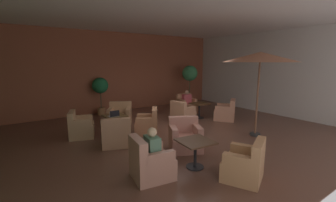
# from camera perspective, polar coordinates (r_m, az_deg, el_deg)

# --- Properties ---
(ground_plane) EXTENTS (10.60, 8.87, 0.02)m
(ground_plane) POSITION_cam_1_polar(r_m,az_deg,el_deg) (7.68, 1.89, -8.00)
(ground_plane) COLOR brown
(wall_back_brick) EXTENTS (10.60, 0.08, 3.67)m
(wall_back_brick) POSITION_cam_1_polar(r_m,az_deg,el_deg) (11.16, -11.67, 7.09)
(wall_back_brick) COLOR brown
(wall_back_brick) RESTS_ON ground_plane
(wall_right_plain) EXTENTS (0.08, 8.87, 3.67)m
(wall_right_plain) POSITION_cam_1_polar(r_m,az_deg,el_deg) (11.27, 24.17, 6.46)
(wall_right_plain) COLOR silver
(wall_right_plain) RESTS_ON ground_plane
(ceiling_slab) EXTENTS (10.60, 8.87, 0.06)m
(ceiling_slab) POSITION_cam_1_polar(r_m,az_deg,el_deg) (7.43, 2.07, 20.39)
(ceiling_slab) COLOR silver
(ceiling_slab) RESTS_ON wall_back_brick
(cafe_table_front_left) EXTENTS (0.69, 0.69, 0.63)m
(cafe_table_front_left) POSITION_cam_1_polar(r_m,az_deg,el_deg) (7.60, -13.17, -4.56)
(cafe_table_front_left) COLOR black
(cafe_table_front_left) RESTS_ON ground_plane
(armchair_front_left_north) EXTENTS (0.98, 0.98, 0.84)m
(armchair_front_left_north) POSITION_cam_1_polar(r_m,az_deg,el_deg) (7.54, -5.15, -5.86)
(armchair_front_left_north) COLOR #B97C54
(armchair_front_left_north) RESTS_ON ground_plane
(armchair_front_left_east) EXTENTS (1.10, 1.09, 0.85)m
(armchair_front_left_east) POSITION_cam_1_polar(r_m,az_deg,el_deg) (8.65, -11.94, -3.89)
(armchair_front_left_east) COLOR tan
(armchair_front_left_east) RESTS_ON ground_plane
(armchair_front_left_south) EXTENTS (0.91, 0.93, 0.83)m
(armchair_front_left_south) POSITION_cam_1_polar(r_m,az_deg,el_deg) (7.67, -21.03, -6.21)
(armchair_front_left_south) COLOR tan
(armchair_front_left_south) RESTS_ON ground_plane
(armchair_front_left_west) EXTENTS (0.98, 0.96, 0.84)m
(armchair_front_left_west) POSITION_cam_1_polar(r_m,az_deg,el_deg) (6.64, -12.83, -8.21)
(armchair_front_left_west) COLOR tan
(armchair_front_left_west) RESTS_ON ground_plane
(cafe_table_front_right) EXTENTS (0.78, 0.78, 0.63)m
(cafe_table_front_right) POSITION_cam_1_polar(r_m,az_deg,el_deg) (5.19, 6.86, -11.34)
(cafe_table_front_right) COLOR black
(cafe_table_front_right) RESTS_ON ground_plane
(armchair_front_right_north) EXTENTS (1.07, 1.05, 0.85)m
(armchair_front_right_north) POSITION_cam_1_polar(r_m,az_deg,el_deg) (6.22, 4.27, -9.19)
(armchair_front_right_north) COLOR #B67564
(armchair_front_right_north) RESTS_ON ground_plane
(armchair_front_right_east) EXTENTS (0.88, 0.82, 0.88)m
(armchair_front_right_east) POSITION_cam_1_polar(r_m,az_deg,el_deg) (4.79, -4.45, -15.21)
(armchair_front_right_east) COLOR #AE7661
(armchair_front_right_east) RESTS_ON ground_plane
(armchair_front_right_south) EXTENTS (1.01, 0.99, 0.84)m
(armchair_front_right_south) POSITION_cam_1_polar(r_m,az_deg,el_deg) (4.98, 18.69, -14.89)
(armchair_front_right_south) COLOR tan
(armchair_front_right_south) RESTS_ON ground_plane
(cafe_table_mid_center) EXTENTS (0.66, 0.66, 0.63)m
(cafe_table_mid_center) POSITION_cam_1_polar(r_m,az_deg,el_deg) (9.60, 7.84, -1.52)
(cafe_table_mid_center) COLOR black
(cafe_table_mid_center) RESTS_ON ground_plane
(armchair_mid_center_north) EXTENTS (1.08, 1.08, 0.84)m
(armchair_mid_center_north) POSITION_cam_1_polar(r_m,az_deg,el_deg) (9.50, 14.22, -2.77)
(armchair_mid_center_north) COLOR tan
(armchair_mid_center_north) RESTS_ON ground_plane
(armchair_mid_center_east) EXTENTS (0.84, 0.83, 0.87)m
(armchair_mid_center_east) POSITION_cam_1_polar(r_m,az_deg,el_deg) (10.52, 4.57, -1.22)
(armchair_mid_center_east) COLOR #B77753
(armchair_mid_center_east) RESTS_ON ground_plane
(armchair_mid_center_south) EXTENTS (0.87, 0.83, 0.87)m
(armchair_mid_center_south) POSITION_cam_1_polar(r_m,az_deg,el_deg) (8.81, 3.65, -3.41)
(armchair_mid_center_south) COLOR tan
(armchair_mid_center_south) RESTS_ON ground_plane
(patio_umbrella_tall_red) EXTENTS (2.25, 2.25, 2.63)m
(patio_umbrella_tall_red) POSITION_cam_1_polar(r_m,az_deg,el_deg) (7.56, 22.07, 10.02)
(patio_umbrella_tall_red) COLOR #2D2D2D
(patio_umbrella_tall_red) RESTS_ON ground_plane
(potted_tree_left_corner) EXTENTS (0.69, 0.69, 1.65)m
(potted_tree_left_corner) POSITION_cam_1_polar(r_m,az_deg,el_deg) (10.39, -16.57, 3.11)
(potted_tree_left_corner) COLOR #A16C42
(potted_tree_left_corner) RESTS_ON ground_plane
(potted_tree_mid_left) EXTENTS (0.80, 0.80, 2.13)m
(potted_tree_mid_left) POSITION_cam_1_polar(r_m,az_deg,el_deg) (12.04, 5.46, 6.17)
(potted_tree_mid_left) COLOR silver
(potted_tree_mid_left) RESTS_ON ground_plane
(patron_blue_shirt) EXTENTS (0.41, 0.28, 0.61)m
(patron_blue_shirt) POSITION_cam_1_polar(r_m,az_deg,el_deg) (10.42, 4.72, 0.74)
(patron_blue_shirt) COLOR #BC4850
(patron_blue_shirt) RESTS_ON ground_plane
(patron_by_window) EXTENTS (0.29, 0.41, 0.62)m
(patron_by_window) POSITION_cam_1_polar(r_m,az_deg,el_deg) (4.66, -3.98, -10.81)
(patron_by_window) COLOR #50745A
(patron_by_window) RESTS_ON ground_plane
(iced_drink_cup) EXTENTS (0.08, 0.08, 0.11)m
(iced_drink_cup) POSITION_cam_1_polar(r_m,az_deg,el_deg) (7.55, -14.11, -3.15)
(iced_drink_cup) COLOR white
(iced_drink_cup) RESTS_ON cafe_table_front_left
(open_laptop) EXTENTS (0.32, 0.24, 0.20)m
(open_laptop) POSITION_cam_1_polar(r_m,az_deg,el_deg) (7.41, -13.35, -3.40)
(open_laptop) COLOR #9EA0A5
(open_laptop) RESTS_ON cafe_table_front_left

